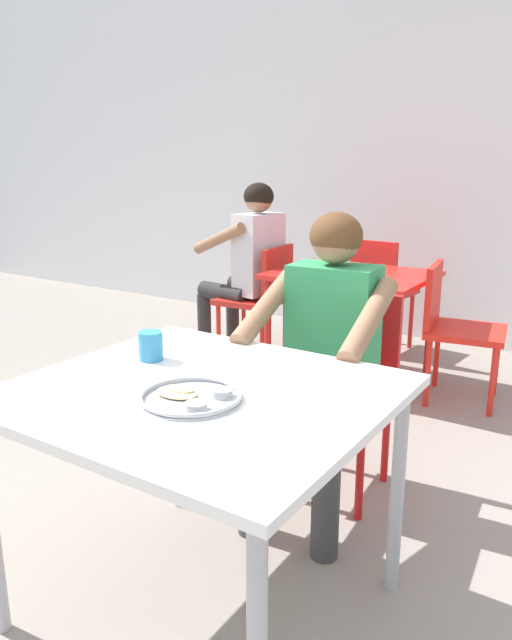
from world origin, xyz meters
TOP-DOWN VIEW (x-y plane):
  - ground_plane at (0.00, 0.00)m, footprint 12.00×12.00m
  - back_wall at (0.00, 3.52)m, footprint 12.00×0.12m
  - table_foreground at (0.01, 0.10)m, footprint 1.04×0.94m
  - thali_tray at (0.05, 0.01)m, footprint 0.28×0.28m
  - drinking_cup at (-0.28, 0.21)m, footprint 0.08×0.08m
  - chair_foreground at (0.03, 1.05)m, footprint 0.46×0.45m
  - diner_foreground at (0.04, 0.83)m, footprint 0.52×0.57m
  - table_background_red at (-0.49, 2.27)m, footprint 0.95×0.78m
  - chair_red_left at (-1.15, 2.25)m, footprint 0.46×0.47m
  - chair_red_right at (0.15, 2.28)m, footprint 0.49×0.50m
  - chair_red_far at (-0.56, 2.92)m, footprint 0.42×0.46m
  - patron_background at (-1.28, 2.28)m, footprint 0.59×0.55m

SIDE VIEW (x-z plane):
  - ground_plane at x=0.00m, z-range -0.05..0.00m
  - chair_red_right at x=0.15m, z-range 0.07..0.88m
  - chair_foreground at x=0.03m, z-range 0.07..0.91m
  - chair_red_left at x=-1.15m, z-range 0.08..0.91m
  - chair_red_far at x=-0.56m, z-range 0.07..0.92m
  - table_background_red at x=-0.49m, z-range 0.27..0.98m
  - table_foreground at x=0.01m, z-range 0.30..1.04m
  - diner_foreground at x=0.04m, z-range 0.11..1.30m
  - patron_background at x=-1.28m, z-range 0.12..1.36m
  - thali_tray at x=0.05m, z-range 0.74..0.77m
  - drinking_cup at x=-0.28m, z-range 0.75..0.84m
  - back_wall at x=0.00m, z-range 0.00..3.40m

